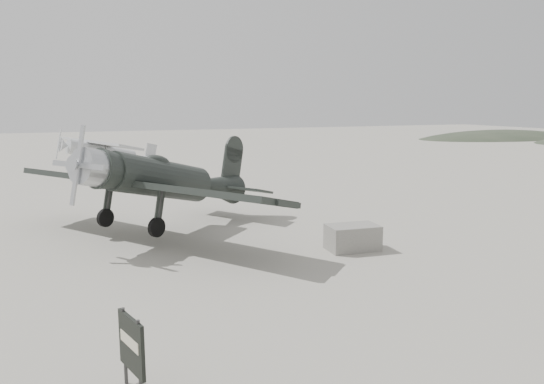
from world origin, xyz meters
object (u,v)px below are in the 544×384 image
Objects in this scene: sign_board at (132,346)px; highwing_monoplane at (106,149)px; lowwing_monoplane at (167,180)px; equipment_block at (353,237)px.

highwing_monoplane is at bearing 71.15° from sign_board.
lowwing_monoplane is at bearing -107.18° from highwing_monoplane.
sign_board is at bearing -142.41° from equipment_block.
lowwing_monoplane reaches higher than highwing_monoplane.
sign_board is (-2.41, -29.40, -0.92)m from highwing_monoplane.
lowwing_monoplane is 18.28m from highwing_monoplane.
sign_board is at bearing -137.73° from lowwing_monoplane.
highwing_monoplane reaches higher than sign_board.
lowwing_monoplane is 11.56m from sign_board.
sign_board reaches higher than equipment_block.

